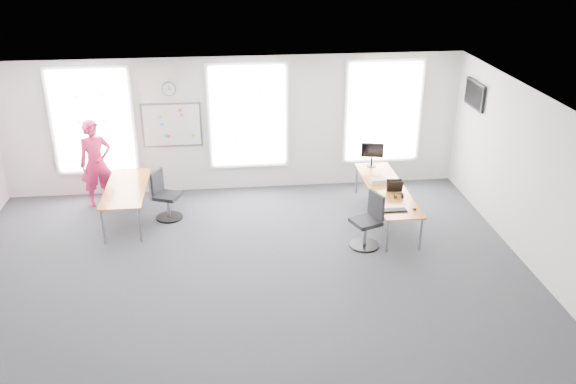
{
  "coord_description": "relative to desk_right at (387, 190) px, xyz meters",
  "views": [
    {
      "loc": [
        -0.22,
        -8.78,
        5.63
      ],
      "look_at": [
        0.87,
        1.2,
        1.1
      ],
      "focal_mm": 38.0,
      "sensor_mm": 36.0,
      "label": 1
    }
  ],
  "objects": [
    {
      "name": "window_mid",
      "position": [
        -2.67,
        1.87,
        1.06
      ],
      "size": [
        1.6,
        0.06,
        2.2
      ],
      "primitive_type": "cube",
      "color": "silver",
      "rests_on": "wall_back"
    },
    {
      "name": "mouse",
      "position": [
        0.25,
        -1.03,
        0.06
      ],
      "size": [
        0.07,
        0.11,
        0.04
      ],
      "primitive_type": "ellipsoid",
      "rotation": [
        0.0,
        0.0,
        -0.07
      ],
      "color": "black",
      "rests_on": "desk_right"
    },
    {
      "name": "tv",
      "position": [
        1.98,
        0.9,
        1.66
      ],
      "size": [
        0.06,
        0.9,
        0.55
      ],
      "primitive_type": "cube",
      "color": "black",
      "rests_on": "wall_right"
    },
    {
      "name": "desk_right",
      "position": [
        0.0,
        0.0,
        0.0
      ],
      "size": [
        0.75,
        2.79,
        0.68
      ],
      "color": "#B37729",
      "rests_on": "ground"
    },
    {
      "name": "headphones",
      "position": [
        0.1,
        -0.5,
        0.09
      ],
      "size": [
        0.18,
        0.1,
        0.11
      ],
      "rotation": [
        0.0,
        0.0,
        0.01
      ],
      "color": "black",
      "rests_on": "desk_right"
    },
    {
      "name": "laptop_sleeve",
      "position": [
        0.1,
        -0.19,
        0.17
      ],
      "size": [
        0.31,
        0.19,
        0.25
      ],
      "rotation": [
        0.0,
        0.0,
        -0.09
      ],
      "color": "black",
      "rests_on": "desk_right"
    },
    {
      "name": "person",
      "position": [
        -5.91,
        1.37,
        0.3
      ],
      "size": [
        0.8,
        0.68,
        1.87
      ],
      "primitive_type": "imported",
      "rotation": [
        0.0,
        0.0,
        0.4
      ],
      "color": "#D41F54",
      "rests_on": "ground"
    },
    {
      "name": "whiteboard",
      "position": [
        -4.32,
        1.87,
        0.91
      ],
      "size": [
        1.2,
        0.03,
        0.9
      ],
      "primitive_type": "cube",
      "color": "white",
      "rests_on": "wall_back"
    },
    {
      "name": "window_right",
      "position": [
        0.33,
        1.87,
        1.06
      ],
      "size": [
        1.6,
        0.06,
        2.2
      ],
      "primitive_type": "cube",
      "color": "silver",
      "rests_on": "wall_back"
    },
    {
      "name": "window_left",
      "position": [
        -5.97,
        1.87,
        1.06
      ],
      "size": [
        1.6,
        0.06,
        2.2
      ],
      "primitive_type": "cube",
      "color": "silver",
      "rests_on": "wall_back"
    },
    {
      "name": "wall_back",
      "position": [
        -2.97,
        1.9,
        0.86
      ],
      "size": [
        10.0,
        0.0,
        10.0
      ],
      "primitive_type": "plane",
      "rotation": [
        1.57,
        0.0,
        0.0
      ],
      "color": "silver",
      "rests_on": "ground"
    },
    {
      "name": "monitor",
      "position": [
        -0.04,
        1.18,
        0.37
      ],
      "size": [
        0.48,
        0.2,
        0.54
      ],
      "rotation": [
        0.0,
        0.0,
        -0.22
      ],
      "color": "black",
      "rests_on": "desk_right"
    },
    {
      "name": "keyboard",
      "position": [
        -0.13,
        -1.04,
        0.06
      ],
      "size": [
        0.47,
        0.18,
        0.02
      ],
      "primitive_type": "cube",
      "rotation": [
        0.0,
        0.0,
        -0.03
      ],
      "color": "black",
      "rests_on": "desk_right"
    },
    {
      "name": "floor",
      "position": [
        -2.97,
        -2.1,
        -0.64
      ],
      "size": [
        10.0,
        10.0,
        0.0
      ],
      "primitive_type": "plane",
      "color": "#27282C",
      "rests_on": "ground"
    },
    {
      "name": "chair_right",
      "position": [
        -0.62,
        -1.06,
        -0.18
      ],
      "size": [
        0.61,
        0.61,
        1.05
      ],
      "rotation": [
        0.0,
        0.0,
        -1.2
      ],
      "color": "black",
      "rests_on": "ground"
    },
    {
      "name": "ceiling",
      "position": [
        -2.97,
        -2.1,
        2.36
      ],
      "size": [
        10.0,
        10.0,
        0.0
      ],
      "primitive_type": "plane",
      "rotation": [
        3.14,
        0.0,
        0.0
      ],
      "color": "white",
      "rests_on": "ground"
    },
    {
      "name": "chair_left",
      "position": [
        -4.45,
        0.53,
        -0.19
      ],
      "size": [
        0.61,
        0.61,
        1.02
      ],
      "rotation": [
        0.0,
        0.0,
        1.16
      ],
      "color": "black",
      "rests_on": "ground"
    },
    {
      "name": "wall_right",
      "position": [
        2.03,
        -2.1,
        0.86
      ],
      "size": [
        0.0,
        10.0,
        10.0
      ],
      "primitive_type": "plane",
      "rotation": [
        1.57,
        0.0,
        -1.57
      ],
      "color": "silver",
      "rests_on": "ground"
    },
    {
      "name": "paper_stack",
      "position": [
        -0.14,
        0.25,
        0.1
      ],
      "size": [
        0.31,
        0.24,
        0.1
      ],
      "primitive_type": "cube",
      "rotation": [
        0.0,
        0.0,
        0.04
      ],
      "color": "beige",
      "rests_on": "desk_right"
    },
    {
      "name": "desk_left",
      "position": [
        -5.2,
        0.5,
        0.03
      ],
      "size": [
        0.8,
        2.0,
        0.73
      ],
      "color": "#B37729",
      "rests_on": "ground"
    },
    {
      "name": "wall_clock",
      "position": [
        -4.32,
        1.87,
        1.71
      ],
      "size": [
        0.3,
        0.04,
        0.3
      ],
      "primitive_type": "cylinder",
      "rotation": [
        1.57,
        0.0,
        0.0
      ],
      "color": "gray",
      "rests_on": "wall_back"
    },
    {
      "name": "wall_front",
      "position": [
        -2.97,
        -6.1,
        0.86
      ],
      "size": [
        10.0,
        0.0,
        10.0
      ],
      "primitive_type": "plane",
      "rotation": [
        -1.57,
        0.0,
        0.0
      ],
      "color": "silver",
      "rests_on": "ground"
    },
    {
      "name": "lens_cap",
      "position": [
        0.14,
        -0.74,
        0.05
      ],
      "size": [
        0.08,
        0.08,
        0.01
      ],
      "primitive_type": "cylinder",
      "rotation": [
        0.0,
        0.0,
        0.16
      ],
      "color": "black",
      "rests_on": "desk_right"
    }
  ]
}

